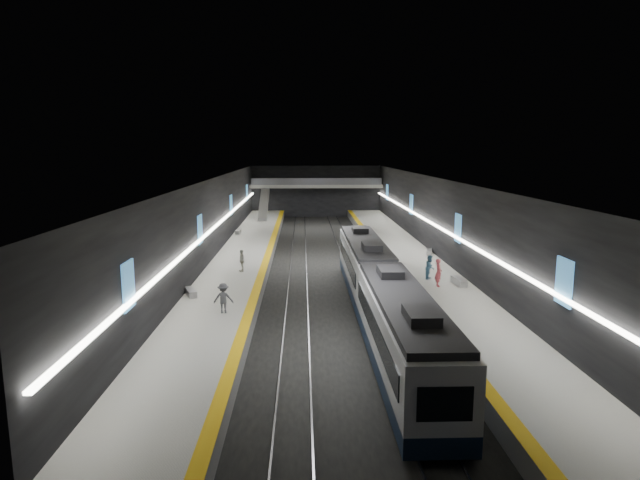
{
  "coord_description": "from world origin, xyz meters",
  "views": [
    {
      "loc": [
        -2.09,
        -48.51,
        10.53
      ],
      "look_at": [
        -0.49,
        0.35,
        2.2
      ],
      "focal_mm": 30.0,
      "sensor_mm": 36.0,
      "label": 1
    }
  ],
  "objects_px": {
    "bench_right_far": "(429,252)",
    "passenger_right_a": "(438,273)",
    "bench_left_near": "(191,292)",
    "train": "(379,289)",
    "passenger_right_b": "(430,267)",
    "passenger_left_b": "(223,298)",
    "escalator": "(264,205)",
    "bench_left_far": "(238,232)",
    "passenger_left_a": "(242,261)",
    "bench_right_near": "(459,281)"
  },
  "relations": [
    {
      "from": "bench_right_far",
      "to": "passenger_right_a",
      "type": "distance_m",
      "value": 11.89
    },
    {
      "from": "bench_right_near",
      "to": "bench_right_far",
      "type": "xyz_separation_m",
      "value": [
        0.49,
        11.17,
        -0.03
      ]
    },
    {
      "from": "passenger_right_a",
      "to": "passenger_left_b",
      "type": "distance_m",
      "value": 15.26
    },
    {
      "from": "train",
      "to": "escalator",
      "type": "height_order",
      "value": "escalator"
    },
    {
      "from": "bench_left_near",
      "to": "bench_right_far",
      "type": "xyz_separation_m",
      "value": [
        19.0,
        13.46,
        -0.01
      ]
    },
    {
      "from": "passenger_right_a",
      "to": "escalator",
      "type": "bearing_deg",
      "value": 22.28
    },
    {
      "from": "escalator",
      "to": "bench_right_far",
      "type": "height_order",
      "value": "escalator"
    },
    {
      "from": "passenger_right_a",
      "to": "bench_left_far",
      "type": "bearing_deg",
      "value": 35.64
    },
    {
      "from": "bench_right_far",
      "to": "passenger_right_b",
      "type": "height_order",
      "value": "passenger_right_b"
    },
    {
      "from": "train",
      "to": "passenger_right_b",
      "type": "height_order",
      "value": "train"
    },
    {
      "from": "bench_left_near",
      "to": "bench_right_far",
      "type": "height_order",
      "value": "bench_left_near"
    },
    {
      "from": "passenger_right_a",
      "to": "passenger_left_b",
      "type": "xyz_separation_m",
      "value": [
        -14.15,
        -5.7,
        -0.1
      ]
    },
    {
      "from": "escalator",
      "to": "bench_right_far",
      "type": "bearing_deg",
      "value": -57.52
    },
    {
      "from": "passenger_left_a",
      "to": "passenger_left_b",
      "type": "xyz_separation_m",
      "value": [
        0.13,
        -10.82,
        0.01
      ]
    },
    {
      "from": "passenger_right_a",
      "to": "passenger_right_b",
      "type": "distance_m",
      "value": 2.18
    },
    {
      "from": "escalator",
      "to": "bench_right_far",
      "type": "relative_size",
      "value": 4.77
    },
    {
      "from": "passenger_right_b",
      "to": "passenger_left_b",
      "type": "height_order",
      "value": "passenger_right_b"
    },
    {
      "from": "bench_right_near",
      "to": "passenger_left_a",
      "type": "relative_size",
      "value": 1.11
    },
    {
      "from": "bench_left_near",
      "to": "bench_left_far",
      "type": "height_order",
      "value": "bench_left_near"
    },
    {
      "from": "train",
      "to": "passenger_right_b",
      "type": "distance_m",
      "value": 8.68
    },
    {
      "from": "bench_right_near",
      "to": "bench_right_far",
      "type": "bearing_deg",
      "value": 83.35
    },
    {
      "from": "passenger_left_b",
      "to": "escalator",
      "type": "bearing_deg",
      "value": -90.06
    },
    {
      "from": "passenger_right_b",
      "to": "passenger_left_b",
      "type": "relative_size",
      "value": 1.01
    },
    {
      "from": "passenger_right_a",
      "to": "passenger_right_b",
      "type": "bearing_deg",
      "value": 3.19
    },
    {
      "from": "passenger_right_b",
      "to": "passenger_left_a",
      "type": "relative_size",
      "value": 1.01
    },
    {
      "from": "bench_right_far",
      "to": "passenger_left_b",
      "type": "distance_m",
      "value": 23.81
    },
    {
      "from": "bench_left_far",
      "to": "bench_right_near",
      "type": "distance_m",
      "value": 30.32
    },
    {
      "from": "bench_left_near",
      "to": "bench_right_far",
      "type": "relative_size",
      "value": 1.07
    },
    {
      "from": "escalator",
      "to": "passenger_right_b",
      "type": "distance_m",
      "value": 39.13
    },
    {
      "from": "escalator",
      "to": "passenger_left_a",
      "type": "relative_size",
      "value": 4.51
    },
    {
      "from": "bench_right_far",
      "to": "passenger_left_a",
      "type": "distance_m",
      "value": 17.67
    },
    {
      "from": "bench_left_far",
      "to": "passenger_right_b",
      "type": "relative_size",
      "value": 0.97
    },
    {
      "from": "train",
      "to": "bench_left_near",
      "type": "xyz_separation_m",
      "value": [
        -12.0,
        3.26,
        -0.98
      ]
    },
    {
      "from": "bench_right_near",
      "to": "passenger_left_a",
      "type": "xyz_separation_m",
      "value": [
        -15.91,
        4.62,
        0.65
      ]
    },
    {
      "from": "train",
      "to": "bench_left_far",
      "type": "bearing_deg",
      "value": 112.09
    },
    {
      "from": "bench_left_near",
      "to": "passenger_right_b",
      "type": "relative_size",
      "value": 0.99
    },
    {
      "from": "escalator",
      "to": "bench_right_near",
      "type": "relative_size",
      "value": 4.07
    },
    {
      "from": "bench_right_far",
      "to": "escalator",
      "type": "bearing_deg",
      "value": 135.67
    },
    {
      "from": "escalator",
      "to": "passenger_left_a",
      "type": "height_order",
      "value": "escalator"
    },
    {
      "from": "escalator",
      "to": "passenger_right_b",
      "type": "xyz_separation_m",
      "value": [
        14.81,
        -36.21,
        -1.0
      ]
    },
    {
      "from": "passenger_right_b",
      "to": "bench_right_near",
      "type": "bearing_deg",
      "value": -104.29
    },
    {
      "from": "bench_right_far",
      "to": "passenger_right_a",
      "type": "height_order",
      "value": "passenger_right_a"
    },
    {
      "from": "bench_left_near",
      "to": "passenger_right_a",
      "type": "distance_m",
      "value": 17.0
    },
    {
      "from": "passenger_right_a",
      "to": "bench_left_near",
      "type": "bearing_deg",
      "value": 97.14
    },
    {
      "from": "escalator",
      "to": "bench_left_far",
      "type": "height_order",
      "value": "escalator"
    },
    {
      "from": "escalator",
      "to": "bench_left_far",
      "type": "distance_m",
      "value": 14.11
    },
    {
      "from": "passenger_left_b",
      "to": "passenger_right_b",
      "type": "bearing_deg",
      "value": -151.8
    },
    {
      "from": "train",
      "to": "bench_left_near",
      "type": "relative_size",
      "value": 16.8
    },
    {
      "from": "escalator",
      "to": "bench_left_far",
      "type": "bearing_deg",
      "value": -98.21
    },
    {
      "from": "bench_left_near",
      "to": "passenger_right_b",
      "type": "distance_m",
      "value": 17.28
    }
  ]
}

